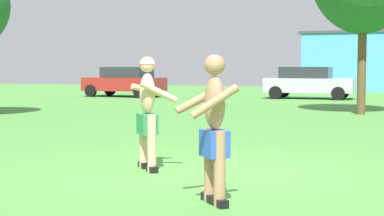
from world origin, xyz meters
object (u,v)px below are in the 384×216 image
player_in_blue (214,126)px  frisbee (213,190)px  car_silver_mid_lot (309,82)px  car_red_near_post (125,81)px  player_with_cap (148,108)px

player_in_blue → frisbee: size_ratio=5.69×
player_in_blue → car_silver_mid_lot: (-2.29, 23.18, -0.05)m
car_red_near_post → car_silver_mid_lot: same height
player_in_blue → car_red_near_post: (-11.82, 22.05, -0.05)m
car_silver_mid_lot → player_in_blue: bearing=-84.4°
car_silver_mid_lot → frisbee: bearing=-84.7°
car_red_near_post → frisbee: bearing=-61.5°
car_red_near_post → car_silver_mid_lot: bearing=6.8°
car_silver_mid_lot → car_red_near_post: bearing=-173.2°
frisbee → car_red_near_post: bearing=118.5°
player_with_cap → player_in_blue: player_with_cap is taller
player_with_cap → player_in_blue: (1.59, -1.79, -0.06)m
player_in_blue → car_red_near_post: 25.02m
player_in_blue → frisbee: 1.13m
player_with_cap → car_silver_mid_lot: (-0.70, 21.39, -0.11)m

